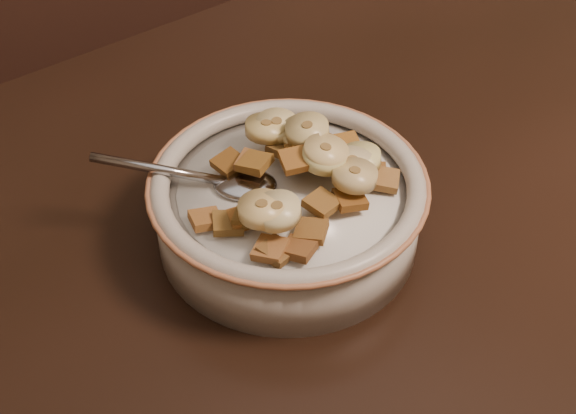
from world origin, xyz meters
TOP-DOWN VIEW (x-y plane):
  - table at (0.00, 0.00)m, footprint 1.44×0.96m
  - chair at (0.12, 0.52)m, footprint 0.52×0.52m
  - cereal_bowl at (0.01, 0.13)m, footprint 0.19×0.19m
  - milk at (0.01, 0.13)m, footprint 0.16×0.16m
  - spoon at (-0.01, 0.15)m, footprint 0.06×0.05m
  - cereal_square_0 at (0.05, 0.15)m, footprint 0.02×0.02m
  - cereal_square_1 at (0.05, 0.15)m, footprint 0.03×0.03m
  - cereal_square_2 at (0.04, 0.16)m, footprint 0.02×0.02m
  - cereal_square_3 at (-0.03, 0.08)m, footprint 0.03×0.03m
  - cereal_square_4 at (-0.00, 0.15)m, footprint 0.03×0.03m
  - cereal_square_5 at (0.04, 0.17)m, footprint 0.02×0.02m
  - cereal_square_6 at (-0.03, 0.11)m, footprint 0.03×0.03m
  - cereal_square_7 at (-0.04, 0.12)m, footprint 0.03×0.03m
  - cereal_square_8 at (-0.04, 0.08)m, footprint 0.03×0.03m
  - cereal_square_9 at (0.05, 0.13)m, footprint 0.02×0.02m
  - cereal_square_10 at (-0.05, 0.13)m, footprint 0.02×0.02m
  - cereal_square_11 at (0.01, 0.10)m, footprint 0.02×0.02m
  - cereal_square_12 at (0.03, 0.09)m, footprint 0.03×0.03m
  - cereal_square_13 at (0.06, 0.16)m, footprint 0.03×0.03m
  - cereal_square_14 at (-0.00, 0.08)m, footprint 0.03×0.03m
  - cereal_square_15 at (0.03, 0.14)m, footprint 0.03×0.03m
  - cereal_square_16 at (0.07, 0.11)m, footprint 0.03×0.03m
  - cereal_square_17 at (-0.00, 0.15)m, footprint 0.03×0.03m
  - cereal_square_18 at (0.07, 0.14)m, footprint 0.03×0.03m
  - cereal_square_19 at (0.02, 0.13)m, footprint 0.03×0.03m
  - cereal_square_20 at (-0.02, 0.07)m, footprint 0.03×0.03m
  - cereal_square_21 at (0.06, 0.14)m, footprint 0.02×0.02m
  - cereal_square_22 at (0.02, 0.15)m, footprint 0.02×0.02m
  - cereal_square_23 at (-0.03, 0.12)m, footprint 0.03×0.03m
  - cereal_square_24 at (0.05, 0.13)m, footprint 0.02×0.02m
  - cereal_square_25 at (0.07, 0.09)m, footprint 0.03×0.03m
  - cereal_square_26 at (0.04, 0.17)m, footprint 0.03×0.03m
  - cereal_square_27 at (-0.01, 0.17)m, footprint 0.02×0.02m
  - banana_slice_0 at (0.06, 0.11)m, footprint 0.04×0.04m
  - banana_slice_1 at (0.04, 0.10)m, footprint 0.04×0.04m
  - banana_slice_2 at (-0.03, 0.10)m, footprint 0.04×0.04m
  - banana_slice_3 at (0.03, 0.12)m, footprint 0.04×0.04m
  - banana_slice_4 at (0.02, 0.17)m, footprint 0.04×0.04m
  - banana_slice_5 at (0.04, 0.15)m, footprint 0.04×0.04m
  - banana_slice_6 at (0.04, 0.15)m, footprint 0.04×0.04m
  - banana_slice_7 at (0.04, 0.12)m, footprint 0.04×0.04m
  - banana_slice_8 at (-0.02, 0.10)m, footprint 0.04×0.04m
  - banana_slice_9 at (0.05, 0.11)m, footprint 0.04×0.04m
  - banana_slice_10 at (0.03, 0.17)m, footprint 0.04×0.04m

SIDE VIEW (x-z plane):
  - chair at x=0.12m, z-range 0.00..0.96m
  - table at x=0.00m, z-range 0.71..0.75m
  - cereal_bowl at x=0.01m, z-range 0.75..0.80m
  - milk at x=0.01m, z-range 0.79..0.80m
  - spoon at x=-0.01m, z-range 0.79..0.81m
  - cereal_square_18 at x=0.07m, z-range 0.80..0.81m
  - cereal_square_13 at x=0.06m, z-range 0.80..0.80m
  - cereal_square_16 at x=0.07m, z-range 0.80..0.81m
  - cereal_square_10 at x=-0.05m, z-range 0.80..0.81m
  - cereal_square_20 at x=-0.02m, z-range 0.80..0.81m
  - cereal_square_14 at x=0.00m, z-range 0.80..0.81m
  - cereal_square_3 at x=-0.03m, z-range 0.80..0.81m
  - cereal_square_7 at x=-0.04m, z-range 0.80..0.81m
  - cereal_square_1 at x=0.05m, z-range 0.80..0.81m
  - cereal_square_25 at x=0.07m, z-range 0.80..0.81m
  - cereal_square_8 at x=-0.04m, z-range 0.80..0.81m
  - cereal_square_21 at x=0.06m, z-range 0.80..0.81m
  - cereal_square_23 at x=-0.03m, z-range 0.80..0.81m
  - cereal_square_2 at x=0.04m, z-range 0.80..0.81m
  - cereal_square_5 at x=0.04m, z-range 0.80..0.81m
  - cereal_square_26 at x=0.04m, z-range 0.80..0.81m
  - cereal_square_12 at x=0.03m, z-range 0.80..0.81m
  - cereal_square_0 at x=0.05m, z-range 0.80..0.81m
  - cereal_square_27 at x=-0.01m, z-range 0.80..0.81m
  - cereal_square_6 at x=-0.03m, z-range 0.80..0.81m
  - cereal_square_11 at x=0.01m, z-range 0.80..0.81m
  - cereal_square_24 at x=0.05m, z-range 0.80..0.82m
  - cereal_square_22 at x=0.02m, z-range 0.80..0.82m
  - cereal_square_9 at x=0.05m, z-range 0.81..0.82m
  - cereal_square_4 at x=0.00m, z-range 0.81..0.82m
  - banana_slice_0 at x=0.06m, z-range 0.81..0.82m
  - cereal_square_17 at x=0.00m, z-range 0.81..0.82m
  - banana_slice_9 at x=0.05m, z-range 0.81..0.82m
  - cereal_square_15 at x=0.03m, z-range 0.81..0.82m
  - banana_slice_1 at x=0.04m, z-range 0.81..0.82m
  - banana_slice_6 at x=0.04m, z-range 0.81..0.83m
  - banana_slice_10 at x=0.03m, z-range 0.81..0.83m
  - banana_slice_4 at x=0.02m, z-range 0.81..0.83m
  - banana_slice_2 at x=-0.03m, z-range 0.82..0.83m
  - banana_slice_8 at x=-0.02m, z-range 0.81..0.83m
  - cereal_square_19 at x=0.02m, z-range 0.82..0.83m
  - banana_slice_3 at x=0.03m, z-range 0.82..0.83m
  - banana_slice_7 at x=0.04m, z-range 0.82..0.83m
  - banana_slice_5 at x=0.04m, z-range 0.82..0.83m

